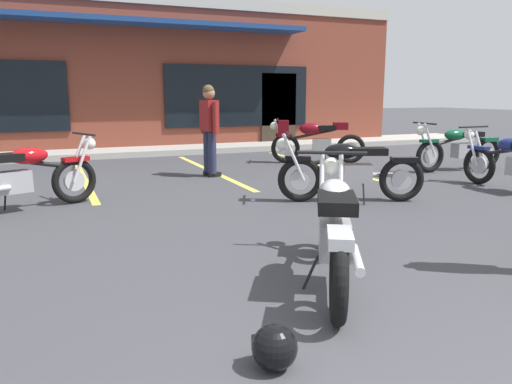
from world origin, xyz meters
TOP-DOWN VIEW (x-y plane):
  - ground_plane at (0.00, 3.81)m, footprint 80.00×80.00m
  - sidewalk_kerb at (0.00, 11.80)m, footprint 22.00×1.80m
  - brick_storefront_building at (0.00, 15.38)m, footprint 16.63×7.30m
  - painted_stall_lines at (-0.00, 8.20)m, footprint 7.34×4.80m
  - motorcycle_foreground_classic at (0.30, 2.08)m, footprint 1.28×1.90m
  - motorcycle_red_sportbike at (-2.11, 5.81)m, footprint 2.01×1.08m
  - motorcycle_black_cruiser at (5.78, 6.32)m, footprint 2.11×0.66m
  - motorcycle_blue_standard at (3.65, 8.43)m, footprint 1.95×1.20m
  - motorcycle_cream_vintage at (2.14, 4.68)m, footprint 2.00×1.09m
  - person_by_back_row at (1.00, 7.58)m, footprint 0.32×0.61m
  - helmet_on_pavement at (-0.69, 1.08)m, footprint 0.26×0.26m

SIDE VIEW (x-z plane):
  - ground_plane at x=0.00m, z-range 0.00..0.00m
  - painted_stall_lines at x=0.00m, z-range 0.00..0.01m
  - sidewalk_kerb at x=0.00m, z-range 0.00..0.14m
  - helmet_on_pavement at x=-0.69m, z-range 0.00..0.26m
  - motorcycle_foreground_classic at x=0.30m, z-range -0.03..0.95m
  - motorcycle_red_sportbike at x=-2.11m, z-range -0.03..0.95m
  - motorcycle_black_cruiser at x=5.78m, z-range -0.03..0.95m
  - motorcycle_cream_vintage at x=2.14m, z-range -0.03..0.95m
  - motorcycle_blue_standard at x=3.65m, z-range 0.04..1.02m
  - person_by_back_row at x=1.00m, z-range 0.11..1.79m
  - brick_storefront_building at x=0.00m, z-range 0.00..4.06m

